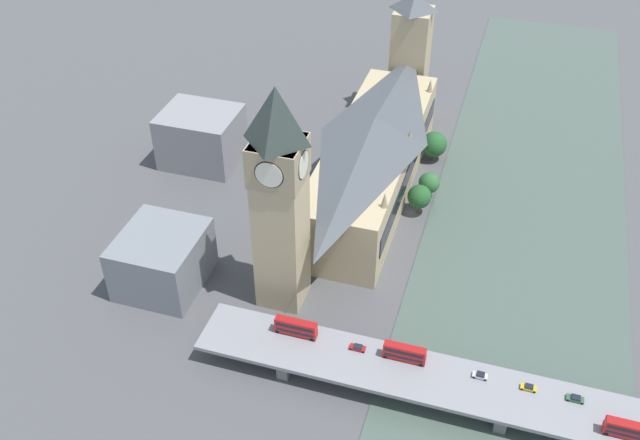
# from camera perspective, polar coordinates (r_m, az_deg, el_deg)

# --- Properties ---
(ground_plane) EXTENTS (600.00, 600.00, 0.00)m
(ground_plane) POSITION_cam_1_polar(r_m,az_deg,el_deg) (245.88, 7.31, 0.61)
(ground_plane) COLOR #4C4C4F
(river_water) EXTENTS (64.24, 360.00, 0.30)m
(river_water) POSITION_cam_1_polar(r_m,az_deg,el_deg) (244.51, 16.07, -0.99)
(river_water) COLOR #47564C
(river_water) RESTS_ON ground_plane
(parliament_hall) EXTENTS (26.73, 97.80, 29.74)m
(parliament_hall) POSITION_cam_1_polar(r_m,az_deg,el_deg) (246.15, 4.26, 5.11)
(parliament_hall) COLOR tan
(parliament_hall) RESTS_ON ground_plane
(clock_tower) EXTENTS (13.98, 13.98, 69.19)m
(clock_tower) POSITION_cam_1_polar(r_m,az_deg,el_deg) (189.38, -3.25, 2.01)
(clock_tower) COLOR tan
(clock_tower) RESTS_ON ground_plane
(victoria_tower) EXTENTS (14.15, 14.15, 54.29)m
(victoria_tower) POSITION_cam_1_polar(r_m,az_deg,el_deg) (292.80, 7.22, 12.93)
(victoria_tower) COLOR tan
(victoria_tower) RESTS_ON ground_plane
(road_bridge) EXTENTS (160.48, 16.95, 6.46)m
(road_bridge) POSITION_cam_1_polar(r_m,az_deg,el_deg) (187.18, 14.57, -13.58)
(road_bridge) COLOR slate
(road_bridge) RESTS_ON ground_plane
(double_decker_bus_lead) EXTENTS (11.23, 2.51, 4.67)m
(double_decker_bus_lead) POSITION_cam_1_polar(r_m,az_deg,el_deg) (185.61, 23.50, -15.13)
(double_decker_bus_lead) COLOR red
(double_decker_bus_lead) RESTS_ON road_bridge
(double_decker_bus_mid) EXTENTS (11.67, 2.50, 5.01)m
(double_decker_bus_mid) POSITION_cam_1_polar(r_m,az_deg,el_deg) (191.61, -1.95, -8.56)
(double_decker_bus_mid) COLOR red
(double_decker_bus_mid) RESTS_ON road_bridge
(double_decker_bus_rear) EXTENTS (11.21, 2.48, 4.74)m
(double_decker_bus_rear) POSITION_cam_1_polar(r_m,az_deg,el_deg) (187.04, 6.78, -10.47)
(double_decker_bus_rear) COLOR red
(double_decker_bus_rear) RESTS_ON road_bridge
(car_northbound_tail) EXTENTS (3.87, 1.82, 1.26)m
(car_northbound_tail) POSITION_cam_1_polar(r_m,az_deg,el_deg) (188.36, 16.34, -12.73)
(car_northbound_tail) COLOR gold
(car_northbound_tail) RESTS_ON road_bridge
(car_southbound_mid) EXTENTS (4.18, 1.93, 1.26)m
(car_southbound_mid) POSITION_cam_1_polar(r_m,az_deg,el_deg) (189.60, 19.75, -13.29)
(car_southbound_mid) COLOR #2D5638
(car_southbound_mid) RESTS_ON road_bridge
(car_southbound_tail) EXTENTS (4.22, 1.91, 1.28)m
(car_southbound_tail) POSITION_cam_1_polar(r_m,az_deg,el_deg) (189.75, 3.03, -10.15)
(car_southbound_tail) COLOR maroon
(car_southbound_tail) RESTS_ON road_bridge
(car_southbound_extra) EXTENTS (3.81, 1.87, 1.42)m
(car_southbound_extra) POSITION_cam_1_polar(r_m,az_deg,el_deg) (187.80, 12.70, -12.03)
(car_southbound_extra) COLOR silver
(car_southbound_extra) RESTS_ON road_bridge
(city_block_west) EXTENTS (27.50, 23.18, 20.29)m
(city_block_west) POSITION_cam_1_polar(r_m,az_deg,el_deg) (268.47, -9.47, 6.56)
(city_block_west) COLOR gray
(city_block_west) RESTS_ON ground_plane
(city_block_center) EXTENTS (23.39, 25.93, 17.55)m
(city_block_center) POSITION_cam_1_polar(r_m,az_deg,el_deg) (216.86, -12.50, -3.10)
(city_block_center) COLOR slate
(city_block_center) RESTS_ON ground_plane
(tree_embankment_near) EXTENTS (9.54, 9.54, 11.47)m
(tree_embankment_near) POSITION_cam_1_polar(r_m,az_deg,el_deg) (270.53, 9.12, 6.00)
(tree_embankment_near) COLOR brown
(tree_embankment_near) RESTS_ON ground_plane
(tree_embankment_mid) EXTENTS (7.41, 7.41, 9.63)m
(tree_embankment_mid) POSITION_cam_1_polar(r_m,az_deg,el_deg) (250.62, 8.73, 2.96)
(tree_embankment_mid) COLOR brown
(tree_embankment_mid) RESTS_ON ground_plane
(tree_embankment_far) EXTENTS (8.09, 8.09, 10.90)m
(tree_embankment_far) POSITION_cam_1_polar(r_m,az_deg,el_deg) (241.93, 7.96, 1.87)
(tree_embankment_far) COLOR brown
(tree_embankment_far) RESTS_ON ground_plane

